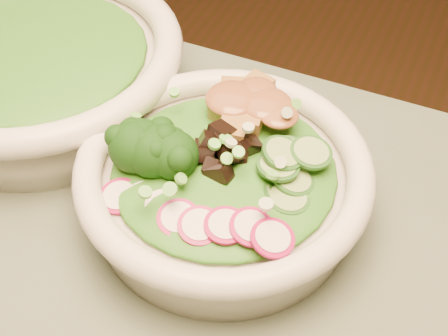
% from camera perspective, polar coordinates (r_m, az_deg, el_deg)
% --- Properties ---
extents(salad_bowl, '(0.23, 0.23, 0.06)m').
position_cam_1_polar(salad_bowl, '(0.49, 0.00, -1.43)').
color(salad_bowl, silver).
rests_on(salad_bowl, dining_table).
extents(side_bowl, '(0.27, 0.27, 0.07)m').
position_cam_1_polar(side_bowl, '(0.62, -16.53, 8.77)').
color(side_bowl, silver).
rests_on(side_bowl, dining_table).
extents(lettuce_bed, '(0.18, 0.18, 0.02)m').
position_cam_1_polar(lettuce_bed, '(0.48, 0.00, 0.08)').
color(lettuce_bed, '#205A13').
rests_on(lettuce_bed, salad_bowl).
extents(side_lettuce, '(0.18, 0.18, 0.02)m').
position_cam_1_polar(side_lettuce, '(0.61, -16.93, 10.24)').
color(side_lettuce, '#205A13').
rests_on(side_lettuce, side_bowl).
extents(broccoli_florets, '(0.08, 0.08, 0.04)m').
position_cam_1_polar(broccoli_florets, '(0.48, -6.17, 2.39)').
color(broccoli_florets, black).
rests_on(broccoli_florets, salad_bowl).
extents(radish_slices, '(0.10, 0.06, 0.02)m').
position_cam_1_polar(radish_slices, '(0.44, -1.96, -4.93)').
color(radish_slices, '#970B46').
rests_on(radish_slices, salad_bowl).
extents(cucumber_slices, '(0.07, 0.07, 0.03)m').
position_cam_1_polar(cucumber_slices, '(0.46, 6.58, -0.76)').
color(cucumber_slices, '#7AA95E').
rests_on(cucumber_slices, salad_bowl).
extents(mushroom_heap, '(0.07, 0.07, 0.03)m').
position_cam_1_polar(mushroom_heap, '(0.48, 0.38, 1.88)').
color(mushroom_heap, black).
rests_on(mushroom_heap, salad_bowl).
extents(tofu_cubes, '(0.09, 0.07, 0.03)m').
position_cam_1_polar(tofu_cubes, '(0.51, 2.03, 5.03)').
color(tofu_cubes, olive).
rests_on(tofu_cubes, salad_bowl).
extents(peanut_sauce, '(0.06, 0.05, 0.01)m').
position_cam_1_polar(peanut_sauce, '(0.50, 2.06, 5.98)').
color(peanut_sauce, brown).
rests_on(peanut_sauce, tofu_cubes).
extents(scallion_garnish, '(0.17, 0.17, 0.02)m').
position_cam_1_polar(scallion_garnish, '(0.47, 0.00, 1.75)').
color(scallion_garnish, '#65C144').
rests_on(scallion_garnish, salad_bowl).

